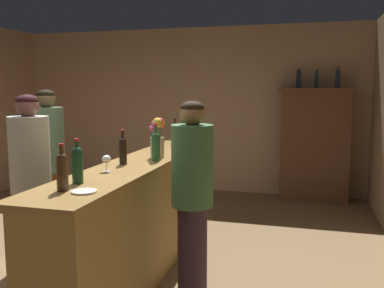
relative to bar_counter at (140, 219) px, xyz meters
The scene contains 22 objects.
floor 0.80m from the bar_counter, 157.44° to the right, with size 9.35×9.35×0.00m, color brown.
wall_back 3.57m from the bar_counter, 99.03° to the left, with size 5.94×0.12×2.70m, color tan.
bar_counter is the anchor object (origin of this frame).
display_cabinet 3.53m from the bar_counter, 63.79° to the left, with size 1.08×0.38×1.71m.
wine_bottle_merlot 1.27m from the bar_counter, 85.46° to the left, with size 0.07×0.07×0.31m.
wine_bottle_syrah 1.14m from the bar_counter, 93.65° to the right, with size 0.07×0.07×0.30m.
wine_bottle_riesling 1.33m from the bar_counter, 91.69° to the left, with size 0.08×0.08×0.31m.
wine_bottle_chardonnay 0.69m from the bar_counter, 20.81° to the left, with size 0.07×0.07×0.33m.
wine_bottle_rose 0.68m from the bar_counter, 109.68° to the right, with size 0.06×0.06×0.30m.
wine_bottle_malbec 1.32m from the bar_counter, 92.00° to the right, with size 0.07×0.07×0.30m.
wine_glass_front 0.97m from the bar_counter, 80.20° to the left, with size 0.08×0.08×0.15m.
wine_glass_mid 0.80m from the bar_counter, 96.21° to the right, with size 0.07×0.07×0.13m.
wine_glass_rear 0.73m from the bar_counter, 85.52° to the left, with size 0.07×0.07×0.15m.
wine_glass_spare 1.49m from the bar_counter, 83.32° to the left, with size 0.08×0.08×0.17m.
flower_arrangement 0.75m from the bar_counter, 70.49° to the left, with size 0.14×0.17×0.37m.
cheese_plate 1.27m from the bar_counter, 84.46° to the right, with size 0.16×0.16×0.01m, color white.
display_bottle_left 3.65m from the bar_counter, 67.83° to the left, with size 0.07×0.07×0.32m.
display_bottle_midleft 3.74m from the bar_counter, 63.93° to the left, with size 0.06×0.06×0.30m.
display_bottle_center 3.88m from the bar_counter, 59.66° to the left, with size 0.07×0.07×0.33m.
patron_in_grey 0.98m from the bar_counter, 148.47° to the right, with size 0.33×0.33×1.65m.
patron_in_navy 1.23m from the bar_counter, 165.34° to the left, with size 0.33×0.33×1.69m.
bartender 0.81m from the bar_counter, 34.63° to the right, with size 0.32×0.32×1.61m.
Camera 1 is at (1.96, -3.16, 1.69)m, focal length 39.02 mm.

